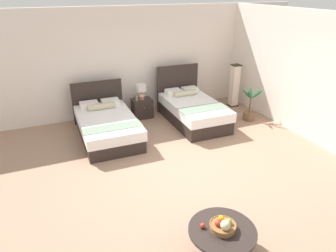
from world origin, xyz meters
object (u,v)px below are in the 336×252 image
Objects in this scene: vase at (137,98)px; table_lamp at (141,90)px; fruit_bowl at (223,226)px; potted_palm at (250,111)px; floor_lamp_corner at (234,86)px; loose_apple at (203,226)px; nightstand at (142,108)px; bed_near_window at (107,125)px; coffee_table at (222,235)px; bed_near_corner at (192,110)px.

table_lamp is at bearing 21.18° from vase.
fruit_bowl is 4.78m from potted_palm.
floor_lamp_corner is (2.95, -0.17, 0.03)m from vase.
vase is 2.17× the size of loose_apple.
nightstand is at bearing 153.50° from potted_palm.
bed_near_window reaches higher than vase.
floor_lamp_corner is at bearing 52.08° from loose_apple.
nightstand reaches higher than coffee_table.
bed_near_corner is 2.41× the size of coffee_table.
vase is at bearing 85.44° from coffee_table.
coffee_table is (-0.54, -4.90, 0.05)m from nightstand.
bed_near_window is 6.25× the size of fruit_bowl.
bed_near_window is at bearing -179.92° from bed_near_corner.
bed_near_corner reaches higher than vase.
bed_near_window reaches higher than table_lamp.
bed_near_window is 4.26× the size of nightstand.
coffee_table is (-1.66, -4.10, -0.02)m from bed_near_corner.
bed_near_corner reaches higher than table_lamp.
floor_lamp_corner is at bearing 8.58° from bed_near_window.
nightstand is (1.15, 0.80, -0.04)m from bed_near_window.
fruit_bowl reaches higher than loose_apple.
bed_near_window is at bearing 98.45° from fruit_bowl.
fruit_bowl is at bearing -96.26° from nightstand.
table_lamp reaches higher than loose_apple.
vase is at bearing -165.52° from nightstand.
floor_lamp_corner is at bearing -3.23° from vase.
bed_near_window is at bearing -171.42° from floor_lamp_corner.
floor_lamp_corner is (1.68, 0.59, 0.29)m from bed_near_corner.
vase is 4.77m from loose_apple.
table_lamp is 0.32× the size of floor_lamp_corner.
potted_palm is at bearing 46.13° from loose_apple.
bed_near_window is 1.02× the size of bed_near_corner.
bed_near_corner reaches higher than floor_lamp_corner.
nightstand is 0.57× the size of potted_palm.
nightstand is at bearing -90.00° from table_lamp.
table_lamp is 4.86m from loose_apple.
coffee_table is 2.55× the size of fruit_bowl.
bed_near_corner is at bearing -160.55° from floor_lamp_corner.
coffee_table is at bearing -96.29° from table_lamp.
floor_lamp_corner is at bearing -4.63° from table_lamp.
vase reaches higher than fruit_bowl.
bed_near_window reaches higher than fruit_bowl.
potted_palm reaches higher than loose_apple.
bed_near_window is 14.64× the size of vase.
fruit_bowl is at bearing -30.15° from loose_apple.
fruit_bowl is (-0.54, -4.92, -0.29)m from table_lamp.
table_lamp is 4.97m from coffee_table.
table_lamp reaches higher than fruit_bowl.
loose_apple is at bearing -84.51° from bed_near_window.
bed_near_corner reaches higher than bed_near_window.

